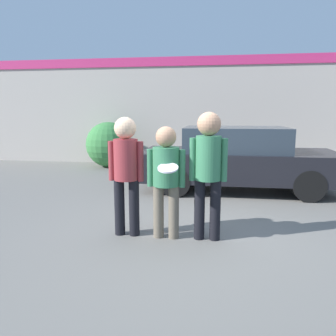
# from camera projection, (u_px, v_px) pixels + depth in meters

# --- Properties ---
(ground_plane) EXTENTS (56.00, 56.00, 0.00)m
(ground_plane) POSITION_uv_depth(u_px,v_px,m) (195.00, 231.00, 4.99)
(ground_plane) COLOR #66635E
(storefront_building) EXTENTS (24.00, 0.22, 3.62)m
(storefront_building) POSITION_uv_depth(u_px,v_px,m) (209.00, 111.00, 11.07)
(storefront_building) COLOR #B2A89E
(storefront_building) RESTS_ON ground
(person_left) EXTENTS (0.52, 0.35, 1.72)m
(person_left) POSITION_uv_depth(u_px,v_px,m) (126.00, 166.00, 4.68)
(person_left) COLOR black
(person_left) RESTS_ON ground
(person_middle_with_frisbee) EXTENTS (0.54, 0.59, 1.60)m
(person_middle_with_frisbee) POSITION_uv_depth(u_px,v_px,m) (166.00, 173.00, 4.58)
(person_middle_with_frisbee) COLOR #665B4C
(person_middle_with_frisbee) RESTS_ON ground
(person_right) EXTENTS (0.52, 0.35, 1.79)m
(person_right) POSITION_uv_depth(u_px,v_px,m) (208.00, 164.00, 4.50)
(person_right) COLOR black
(person_right) RESTS_ON ground
(parked_car_near) EXTENTS (4.38, 1.88, 1.46)m
(parked_car_near) POSITION_uv_depth(u_px,v_px,m) (237.00, 159.00, 7.53)
(parked_car_near) COLOR black
(parked_car_near) RESTS_ON ground
(shrub) EXTENTS (1.48, 1.48, 1.48)m
(shrub) POSITION_uv_depth(u_px,v_px,m) (109.00, 144.00, 10.82)
(shrub) COLOR #387A3D
(shrub) RESTS_ON ground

